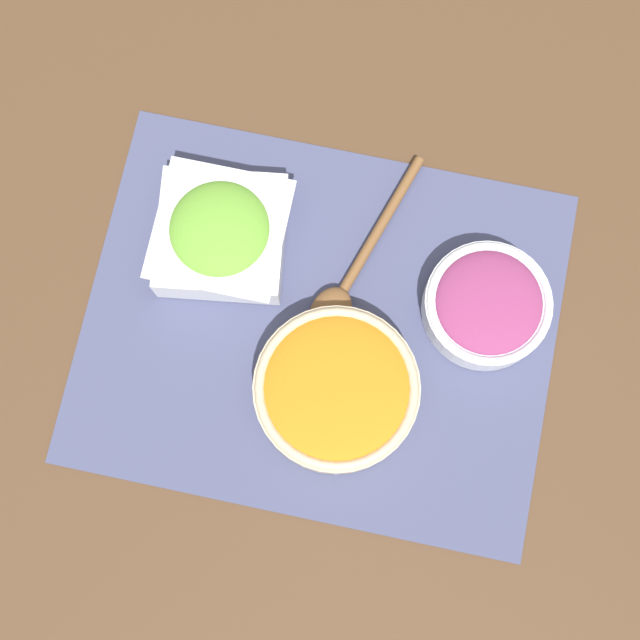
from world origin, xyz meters
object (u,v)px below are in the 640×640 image
wooden_spoon (346,285)px  lettuce_bowl (221,234)px  carrot_bowl (336,389)px  onion_bowl (487,305)px

wooden_spoon → lettuce_bowl: bearing=170.8°
lettuce_bowl → wooden_spoon: size_ratio=0.67×
carrot_bowl → wooden_spoon: size_ratio=0.76×
lettuce_bowl → wooden_spoon: lettuce_bowl is taller
carrot_bowl → onion_bowl: (0.15, 0.13, -0.00)m
lettuce_bowl → wooden_spoon: 0.15m
onion_bowl → wooden_spoon: (-0.16, -0.01, -0.02)m
carrot_bowl → wooden_spoon: carrot_bowl is taller
lettuce_bowl → wooden_spoon: (0.15, -0.02, -0.02)m
carrot_bowl → onion_bowl: carrot_bowl is taller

